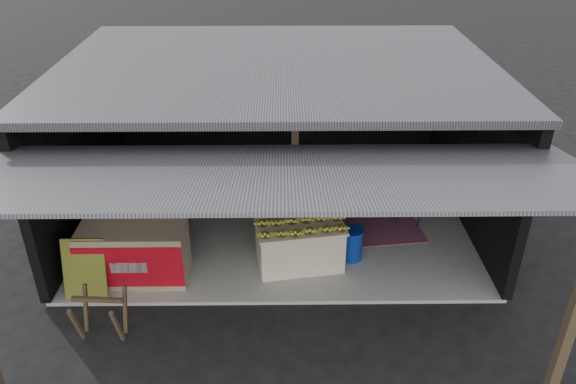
{
  "coord_description": "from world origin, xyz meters",
  "views": [
    {
      "loc": [
        0.09,
        -6.6,
        5.67
      ],
      "look_at": [
        0.18,
        1.55,
        1.1
      ],
      "focal_mm": 35.0,
      "sensor_mm": 36.0,
      "label": 1
    }
  ],
  "objects_px": {
    "sawhorse": "(100,312)",
    "plastic_chair": "(410,191)",
    "water_barrel": "(351,245)",
    "neighbor_stall": "(134,251)",
    "white_crate": "(304,208)",
    "banana_table": "(299,244)"
  },
  "relations": [
    {
      "from": "sawhorse",
      "to": "water_barrel",
      "type": "bearing_deg",
      "value": 29.56
    },
    {
      "from": "banana_table",
      "to": "plastic_chair",
      "type": "bearing_deg",
      "value": 24.94
    },
    {
      "from": "white_crate",
      "to": "sawhorse",
      "type": "distance_m",
      "value": 3.89
    },
    {
      "from": "water_barrel",
      "to": "plastic_chair",
      "type": "relative_size",
      "value": 0.54
    },
    {
      "from": "banana_table",
      "to": "white_crate",
      "type": "distance_m",
      "value": 0.97
    },
    {
      "from": "banana_table",
      "to": "water_barrel",
      "type": "height_order",
      "value": "banana_table"
    },
    {
      "from": "white_crate",
      "to": "sawhorse",
      "type": "height_order",
      "value": "white_crate"
    },
    {
      "from": "banana_table",
      "to": "sawhorse",
      "type": "xyz_separation_m",
      "value": [
        -2.8,
        -1.62,
        -0.01
      ]
    },
    {
      "from": "water_barrel",
      "to": "banana_table",
      "type": "bearing_deg",
      "value": -171.27
    },
    {
      "from": "white_crate",
      "to": "plastic_chair",
      "type": "relative_size",
      "value": 1.01
    },
    {
      "from": "banana_table",
      "to": "plastic_chair",
      "type": "height_order",
      "value": "plastic_chair"
    },
    {
      "from": "banana_table",
      "to": "white_crate",
      "type": "bearing_deg",
      "value": 73.94
    },
    {
      "from": "banana_table",
      "to": "neighbor_stall",
      "type": "xyz_separation_m",
      "value": [
        -2.61,
        -0.33,
        0.12
      ]
    },
    {
      "from": "water_barrel",
      "to": "neighbor_stall",
      "type": "bearing_deg",
      "value": -172.32
    },
    {
      "from": "banana_table",
      "to": "neighbor_stall",
      "type": "height_order",
      "value": "neighbor_stall"
    },
    {
      "from": "sawhorse",
      "to": "water_barrel",
      "type": "height_order",
      "value": "sawhorse"
    },
    {
      "from": "white_crate",
      "to": "neighbor_stall",
      "type": "bearing_deg",
      "value": -148.98
    },
    {
      "from": "white_crate",
      "to": "neighbor_stall",
      "type": "height_order",
      "value": "neighbor_stall"
    },
    {
      "from": "sawhorse",
      "to": "plastic_chair",
      "type": "height_order",
      "value": "plastic_chair"
    },
    {
      "from": "white_crate",
      "to": "sawhorse",
      "type": "relative_size",
      "value": 1.38
    },
    {
      "from": "sawhorse",
      "to": "white_crate",
      "type": "bearing_deg",
      "value": 45.58
    },
    {
      "from": "neighbor_stall",
      "to": "sawhorse",
      "type": "relative_size",
      "value": 2.36
    }
  ]
}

